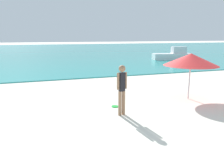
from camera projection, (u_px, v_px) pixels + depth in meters
water at (50, 50)px, 41.80m from camera, size 160.00×60.00×0.06m
person_standing at (122, 87)px, 7.44m from camera, size 0.38×0.23×1.70m
frisbee at (115, 106)px, 8.51m from camera, size 0.26×0.26×0.03m
boat_near at (173, 55)px, 24.92m from camera, size 4.38×2.24×1.42m
beach_umbrella at (191, 60)px, 9.27m from camera, size 2.24×2.24×1.93m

